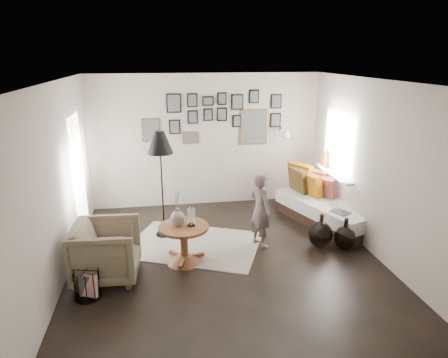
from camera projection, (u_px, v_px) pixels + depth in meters
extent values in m
plane|color=black|center=(226.00, 259.00, 5.99)|extent=(4.80, 4.80, 0.00)
plane|color=#ACA297|center=(206.00, 141.00, 7.86)|extent=(4.50, 0.00, 4.50)
plane|color=#ACA297|center=(274.00, 259.00, 3.34)|extent=(4.50, 0.00, 4.50)
plane|color=#ACA297|center=(58.00, 184.00, 5.25)|extent=(0.00, 4.80, 4.80)
plane|color=#ACA297|center=(375.00, 169.00, 5.95)|extent=(0.00, 4.80, 4.80)
plane|color=white|center=(226.00, 81.00, 5.21)|extent=(4.80, 4.80, 0.00)
plane|color=white|center=(78.00, 176.00, 6.45)|extent=(0.00, 2.14, 2.14)
plane|color=white|center=(78.00, 176.00, 6.45)|extent=(0.00, 1.88, 1.88)
plane|color=white|center=(78.00, 176.00, 6.45)|extent=(0.00, 1.93, 1.93)
plane|color=white|center=(340.00, 142.00, 7.03)|extent=(0.00, 1.30, 1.30)
plane|color=white|center=(340.00, 142.00, 7.03)|extent=(0.00, 1.14, 1.14)
cube|color=white|center=(334.00, 173.00, 7.19)|extent=(0.15, 1.32, 0.04)
cylinder|color=#8C4C14|center=(327.00, 160.00, 7.47)|extent=(0.10, 0.10, 0.28)
cylinder|color=#8C4C14|center=(323.00, 159.00, 7.64)|extent=(0.08, 0.08, 0.22)
cube|color=brown|center=(151.00, 130.00, 7.60)|extent=(0.35, 0.03, 0.45)
cube|color=black|center=(151.00, 130.00, 7.59)|extent=(0.30, 0.01, 0.40)
cube|color=black|center=(174.00, 103.00, 7.52)|extent=(0.28, 0.03, 0.36)
cube|color=black|center=(174.00, 103.00, 7.51)|extent=(0.23, 0.01, 0.31)
cube|color=black|center=(175.00, 127.00, 7.66)|extent=(0.22, 0.03, 0.28)
cube|color=black|center=(175.00, 127.00, 7.64)|extent=(0.17, 0.01, 0.23)
cube|color=black|center=(192.00, 100.00, 7.56)|extent=(0.20, 0.03, 0.26)
cube|color=black|center=(192.00, 100.00, 7.55)|extent=(0.15, 0.01, 0.21)
cube|color=black|center=(193.00, 117.00, 7.66)|extent=(0.20, 0.03, 0.26)
cube|color=black|center=(193.00, 117.00, 7.64)|extent=(0.15, 0.01, 0.21)
cube|color=black|center=(208.00, 101.00, 7.62)|extent=(0.22, 0.03, 0.18)
cube|color=black|center=(208.00, 101.00, 7.60)|extent=(0.17, 0.01, 0.13)
cube|color=black|center=(208.00, 115.00, 7.69)|extent=(0.18, 0.03, 0.24)
cube|color=black|center=(208.00, 115.00, 7.68)|extent=(0.13, 0.01, 0.19)
cube|color=black|center=(222.00, 99.00, 7.65)|extent=(0.18, 0.03, 0.24)
cube|color=black|center=(222.00, 99.00, 7.63)|extent=(0.13, 0.01, 0.19)
cube|color=black|center=(222.00, 114.00, 7.74)|extent=(0.20, 0.03, 0.26)
cube|color=black|center=(222.00, 114.00, 7.72)|extent=(0.15, 0.01, 0.21)
cube|color=black|center=(237.00, 102.00, 7.71)|extent=(0.24, 0.03, 0.30)
cube|color=black|center=(237.00, 102.00, 7.70)|extent=(0.19, 0.01, 0.25)
cube|color=black|center=(237.00, 121.00, 7.82)|extent=(0.18, 0.03, 0.24)
cube|color=black|center=(237.00, 121.00, 7.81)|extent=(0.13, 0.01, 0.19)
cube|color=brown|center=(253.00, 127.00, 7.91)|extent=(0.55, 0.03, 0.70)
cube|color=black|center=(253.00, 127.00, 7.90)|extent=(0.50, 0.01, 0.65)
cube|color=black|center=(254.00, 96.00, 7.73)|extent=(0.20, 0.03, 0.26)
cube|color=black|center=(254.00, 97.00, 7.72)|extent=(0.15, 0.01, 0.21)
cube|color=black|center=(276.00, 101.00, 7.83)|extent=(0.22, 0.03, 0.28)
cube|color=black|center=(276.00, 101.00, 7.82)|extent=(0.17, 0.01, 0.23)
cube|color=black|center=(275.00, 120.00, 7.95)|extent=(0.22, 0.03, 0.28)
cube|color=black|center=(276.00, 120.00, 7.93)|extent=(0.17, 0.01, 0.23)
cube|color=brown|center=(191.00, 138.00, 7.77)|extent=(0.30, 0.03, 0.24)
cube|color=black|center=(191.00, 138.00, 7.75)|extent=(0.25, 0.01, 0.19)
cube|color=white|center=(282.00, 129.00, 8.01)|extent=(0.06, 0.04, 0.10)
cylinder|color=white|center=(284.00, 129.00, 7.89)|extent=(0.02, 0.24, 0.02)
cone|color=white|center=(286.00, 133.00, 7.79)|extent=(0.18, 0.18, 0.14)
cube|color=white|center=(194.00, 244.00, 6.42)|extent=(2.42, 2.10, 0.01)
cone|color=brown|center=(185.00, 258.00, 5.90)|extent=(0.54, 0.54, 0.10)
cylinder|color=brown|center=(184.00, 243.00, 5.83)|extent=(0.11, 0.11, 0.42)
cylinder|color=brown|center=(184.00, 227.00, 5.75)|extent=(0.73, 0.73, 0.04)
ellipsoid|color=black|center=(178.00, 218.00, 5.72)|extent=(0.21, 0.21, 0.23)
cylinder|color=black|center=(177.00, 210.00, 5.68)|extent=(0.06, 0.06, 0.04)
cylinder|color=black|center=(191.00, 225.00, 5.76)|extent=(0.12, 0.12, 0.02)
cube|color=black|center=(326.00, 218.00, 7.19)|extent=(1.37, 2.02, 0.22)
cube|color=beige|center=(327.00, 207.00, 7.13)|extent=(1.45, 2.09, 0.24)
cube|color=#A55409|center=(313.00, 175.00, 7.74)|extent=(0.46, 0.59, 0.55)
cube|color=#402E14|center=(308.00, 179.00, 7.64)|extent=(0.33, 0.53, 0.49)
cube|color=maroon|center=(324.00, 181.00, 7.53)|extent=(0.46, 0.50, 0.47)
cube|color=#A55409|center=(317.00, 184.00, 7.38)|extent=(0.33, 0.49, 0.45)
cube|color=maroon|center=(329.00, 188.00, 7.24)|extent=(0.39, 0.46, 0.41)
cube|color=black|center=(340.00, 212.00, 6.57)|extent=(0.33, 0.36, 0.02)
imported|color=#6B6148|center=(106.00, 251.00, 5.39)|extent=(0.91, 0.89, 0.79)
cube|color=silver|center=(109.00, 243.00, 5.42)|extent=(0.39, 0.40, 0.16)
cylinder|color=black|center=(164.00, 234.00, 6.77)|extent=(0.28, 0.28, 0.03)
cylinder|color=black|center=(162.00, 191.00, 6.54)|extent=(0.02, 0.02, 1.59)
cone|color=black|center=(160.00, 142.00, 6.29)|extent=(0.42, 0.42, 0.36)
cube|color=black|center=(87.00, 285.00, 4.99)|extent=(0.22, 0.11, 0.29)
cube|color=silver|center=(89.00, 286.00, 4.98)|extent=(0.22, 0.15, 0.29)
ellipsoid|color=black|center=(321.00, 235.00, 6.28)|extent=(0.38, 0.38, 0.44)
cylinder|color=black|center=(322.00, 218.00, 6.19)|extent=(0.06, 0.06, 0.13)
ellipsoid|color=black|center=(345.00, 238.00, 6.23)|extent=(0.33, 0.33, 0.39)
cylinder|color=black|center=(346.00, 223.00, 6.15)|extent=(0.06, 0.06, 0.13)
imported|color=brown|center=(260.00, 210.00, 6.23)|extent=(0.45, 0.52, 1.21)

